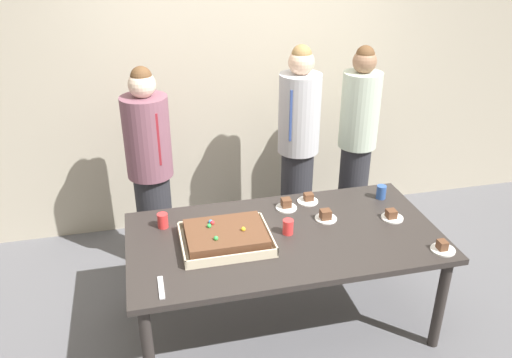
% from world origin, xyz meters
% --- Properties ---
extents(ground_plane, '(12.00, 12.00, 0.00)m').
position_xyz_m(ground_plane, '(0.00, 0.00, 0.00)').
color(ground_plane, '#5B5B60').
extents(interior_back_panel, '(8.00, 0.12, 3.00)m').
position_xyz_m(interior_back_panel, '(0.00, 1.60, 1.50)').
color(interior_back_panel, '#B2A893').
rests_on(interior_back_panel, ground_plane).
extents(party_table, '(2.02, 1.04, 0.73)m').
position_xyz_m(party_table, '(0.00, 0.00, 0.66)').
color(party_table, '#2D2826').
rests_on(party_table, ground_plane).
extents(sheet_cake, '(0.56, 0.45, 0.12)m').
position_xyz_m(sheet_cake, '(-0.39, -0.01, 0.78)').
color(sheet_cake, beige).
rests_on(sheet_cake, party_table).
extents(plated_slice_near_left, '(0.15, 0.15, 0.06)m').
position_xyz_m(plated_slice_near_left, '(0.29, 0.39, 0.75)').
color(plated_slice_near_left, white).
rests_on(plated_slice_near_left, party_table).
extents(plated_slice_near_right, '(0.15, 0.15, 0.07)m').
position_xyz_m(plated_slice_near_right, '(0.32, 0.12, 0.76)').
color(plated_slice_near_right, white).
rests_on(plated_slice_near_right, party_table).
extents(plated_slice_far_left, '(0.15, 0.15, 0.07)m').
position_xyz_m(plated_slice_far_left, '(0.90, -0.39, 0.75)').
color(plated_slice_far_left, white).
rests_on(plated_slice_far_left, party_table).
extents(plated_slice_far_right, '(0.15, 0.15, 0.07)m').
position_xyz_m(plated_slice_far_right, '(0.11, 0.33, 0.76)').
color(plated_slice_far_right, white).
rests_on(plated_slice_far_right, party_table).
extents(plated_slice_center_front, '(0.15, 0.15, 0.07)m').
position_xyz_m(plated_slice_center_front, '(0.77, 0.03, 0.75)').
color(plated_slice_center_front, white).
rests_on(plated_slice_center_front, party_table).
extents(drink_cup_nearest, '(0.07, 0.07, 0.10)m').
position_xyz_m(drink_cup_nearest, '(-0.76, 0.28, 0.78)').
color(drink_cup_nearest, red).
rests_on(drink_cup_nearest, party_table).
extents(drink_cup_middle, '(0.07, 0.07, 0.10)m').
position_xyz_m(drink_cup_middle, '(0.82, 0.32, 0.78)').
color(drink_cup_middle, '#2D5199').
rests_on(drink_cup_middle, party_table).
extents(drink_cup_far_end, '(0.07, 0.07, 0.10)m').
position_xyz_m(drink_cup_far_end, '(0.03, 0.01, 0.78)').
color(drink_cup_far_end, red).
rests_on(drink_cup_far_end, party_table).
extents(cake_server_utensil, '(0.03, 0.20, 0.01)m').
position_xyz_m(cake_server_utensil, '(-0.82, -0.37, 0.74)').
color(cake_server_utensil, silver).
rests_on(cake_server_utensil, party_table).
extents(person_serving_front, '(0.32, 0.32, 1.70)m').
position_xyz_m(person_serving_front, '(0.92, 1.00, 0.88)').
color(person_serving_front, '#28282D').
rests_on(person_serving_front, ground_plane).
extents(person_green_shirt_behind, '(0.33, 0.33, 1.74)m').
position_xyz_m(person_green_shirt_behind, '(0.39, 0.97, 0.90)').
color(person_green_shirt_behind, '#28282D').
rests_on(person_green_shirt_behind, ground_plane).
extents(person_striped_tie_right, '(0.35, 0.35, 1.65)m').
position_xyz_m(person_striped_tie_right, '(-0.80, 0.96, 0.85)').
color(person_striped_tie_right, '#28282D').
rests_on(person_striped_tie_right, ground_plane).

